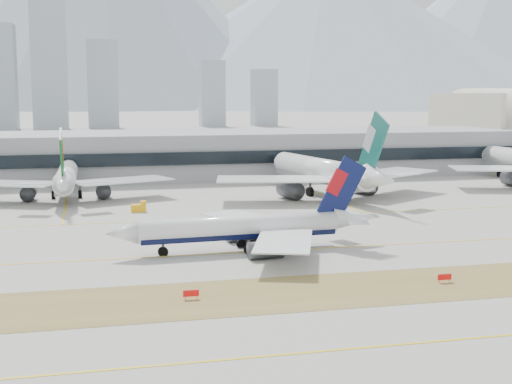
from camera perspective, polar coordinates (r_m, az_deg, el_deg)
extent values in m
plane|color=gray|center=(134.87, 3.21, -4.14)|extent=(3000.00, 3000.00, 0.00)
cube|color=brown|center=(105.45, 8.17, -7.64)|extent=(360.00, 18.00, 0.06)
cube|color=yellow|center=(130.19, 3.83, -4.57)|extent=(360.00, 0.45, 0.04)
cube|color=yellow|center=(85.47, 13.91, -11.55)|extent=(360.00, 0.45, 0.04)
cube|color=yellow|center=(163.32, 0.23, -1.99)|extent=(360.00, 0.45, 0.04)
cylinder|color=white|center=(127.73, -1.33, -2.81)|extent=(36.58, 6.03, 3.98)
cube|color=black|center=(127.94, -1.33, -3.29)|extent=(35.82, 5.39, 1.79)
cone|color=white|center=(124.02, -10.75, -3.27)|extent=(5.78, 4.29, 3.98)
cone|color=white|center=(135.07, 7.82, -2.08)|extent=(8.30, 4.43, 3.98)
cube|color=white|center=(139.54, -0.66, -2.14)|extent=(16.50, 21.59, 0.24)
cube|color=white|center=(139.09, 6.38, -1.64)|extent=(5.32, 6.48, 0.16)
cylinder|color=#3F4247|center=(135.92, -1.06, -3.35)|extent=(6.23, 3.32, 2.99)
cube|color=#3F4247|center=(135.69, -1.06, -2.86)|extent=(2.54, 0.44, 1.39)
cube|color=white|center=(118.83, 2.26, -3.92)|extent=(14.83, 21.48, 0.24)
cube|color=white|center=(129.77, 8.15, -2.36)|extent=(4.84, 6.29, 0.16)
cylinder|color=#3F4247|center=(122.10, 0.78, -4.65)|extent=(6.23, 3.32, 2.99)
cube|color=#3F4247|center=(121.84, 0.78, -4.10)|extent=(2.54, 0.44, 1.39)
cube|color=#0B1245|center=(133.21, 6.88, 0.22)|extent=(9.84, 0.91, 12.47)
cube|color=#AE0B14|center=(132.64, 6.48, 0.78)|extent=(4.46, 0.69, 5.34)
cylinder|color=#3F4247|center=(125.55, -7.45, -4.55)|extent=(0.48, 0.48, 2.39)
cylinder|color=black|center=(125.66, -7.45, -4.77)|extent=(1.83, 0.80, 1.79)
cylinder|color=#3F4247|center=(126.19, -0.57, -4.42)|extent=(0.48, 0.48, 2.39)
cylinder|color=black|center=(126.30, -0.57, -4.64)|extent=(1.83, 0.80, 1.79)
cylinder|color=#3F4247|center=(131.07, -1.20, -3.95)|extent=(0.48, 0.48, 2.39)
cylinder|color=black|center=(131.17, -1.20, -4.16)|extent=(1.83, 0.80, 1.79)
cylinder|color=white|center=(198.71, -14.94, 1.23)|extent=(5.69, 40.50, 5.35)
cube|color=slate|center=(198.88, -14.92, 0.80)|extent=(4.88, 39.68, 2.41)
cone|color=white|center=(221.88, -14.72, 1.91)|extent=(5.40, 6.23, 5.35)
cone|color=white|center=(174.10, -15.23, 0.52)|extent=(5.43, 9.03, 5.35)
cube|color=white|center=(192.86, -10.70, 0.92)|extent=(28.21, 20.38, 0.32)
cube|color=white|center=(175.55, -12.95, 0.79)|extent=(8.33, 6.01, 0.21)
cylinder|color=#3F4247|center=(195.78, -12.11, 0.12)|extent=(4.07, 6.78, 4.01)
cube|color=#3F4247|center=(195.58, -12.13, 0.58)|extent=(0.42, 2.81, 1.87)
cube|color=white|center=(194.03, -19.26, 0.65)|extent=(28.24, 20.70, 0.32)
cube|color=white|center=(176.17, -17.47, 0.65)|extent=(8.35, 6.11, 0.21)
cylinder|color=#3F4247|center=(196.55, -17.74, -0.06)|extent=(4.07, 6.78, 4.01)
cube|color=#3F4247|center=(196.34, -17.76, 0.41)|extent=(0.42, 2.81, 1.87)
cube|color=#0C541A|center=(176.22, -15.27, 2.68)|extent=(0.58, 11.19, 14.35)
cube|color=#C5380B|center=(177.21, -15.27, 3.22)|extent=(0.63, 5.05, 6.14)
cylinder|color=#3F4247|center=(214.47, -14.75, 0.56)|extent=(0.64, 0.64, 3.21)
cylinder|color=black|center=(214.55, -14.74, 0.38)|extent=(0.96, 2.42, 2.41)
cylinder|color=#3F4247|center=(198.29, -15.91, -0.07)|extent=(0.64, 0.64, 3.21)
cylinder|color=black|center=(198.38, -15.90, -0.26)|extent=(0.96, 2.42, 2.41)
cylinder|color=#3F4247|center=(198.02, -13.90, -0.01)|extent=(0.64, 0.64, 3.21)
cylinder|color=black|center=(198.11, -13.89, -0.20)|extent=(0.96, 2.42, 2.41)
cylinder|color=white|center=(198.62, 5.23, 1.78)|extent=(14.72, 48.36, 6.35)
cube|color=slate|center=(198.81, 5.23, 1.28)|extent=(13.61, 47.25, 2.86)
cone|color=white|center=(223.16, 1.83, 2.48)|extent=(7.54, 8.34, 6.35)
cone|color=white|center=(173.53, 9.88, 1.06)|extent=(8.13, 11.62, 6.35)
cube|color=white|center=(201.60, 10.47, 1.50)|extent=(33.23, 28.05, 0.38)
cube|color=white|center=(179.74, 11.73, 1.40)|extent=(10.04, 8.31, 0.25)
cylinder|color=#3F4247|center=(201.56, 8.60, 0.54)|extent=(6.10, 8.71, 4.76)
cube|color=#3F4247|center=(201.33, 8.61, 1.08)|extent=(1.06, 3.36, 2.22)
cube|color=white|center=(184.78, 1.61, 1.05)|extent=(32.69, 19.92, 0.38)
cube|color=white|center=(170.81, 7.20, 1.17)|extent=(9.44, 5.83, 0.25)
cylinder|color=#3F4247|center=(190.51, 2.76, 0.19)|extent=(6.10, 8.71, 4.76)
cube|color=#3F4247|center=(190.27, 2.76, 0.76)|extent=(1.06, 3.36, 2.22)
cube|color=#145B53|center=(175.59, 9.34, 3.63)|extent=(2.91, 13.17, 17.03)
cube|color=#B5B8BF|center=(176.59, 9.12, 4.26)|extent=(1.74, 6.01, 7.29)
cylinder|color=#3F4247|center=(215.27, 2.89, 0.92)|extent=(0.76, 0.76, 3.81)
cylinder|color=black|center=(215.37, 2.89, 0.71)|extent=(1.60, 3.01, 2.86)
cylinder|color=#3F4247|center=(196.13, 4.34, 0.21)|extent=(0.76, 0.76, 3.81)
cylinder|color=black|center=(196.23, 4.34, -0.02)|extent=(1.60, 3.01, 2.86)
cylinder|color=#3F4247|center=(200.07, 6.44, 0.34)|extent=(0.76, 0.76, 3.81)
cylinder|color=black|center=(200.18, 6.43, 0.11)|extent=(1.60, 3.01, 2.86)
cone|color=white|center=(260.64, 17.79, 2.91)|extent=(6.97, 7.88, 6.42)
cube|color=white|center=(222.30, 19.35, 1.79)|extent=(33.67, 22.83, 0.39)
cylinder|color=#3F4247|center=(253.44, 18.99, 1.56)|extent=(0.77, 0.77, 3.85)
cylinder|color=black|center=(253.52, 18.98, 1.38)|extent=(1.34, 2.97, 2.89)
cube|color=gray|center=(245.21, -4.41, 3.08)|extent=(280.00, 42.00, 15.00)
cube|color=black|center=(224.03, -3.56, 2.74)|extent=(280.00, 1.20, 4.00)
cube|color=beige|center=(300.51, 16.22, 4.94)|extent=(2.00, 57.00, 27.90)
cube|color=red|center=(99.17, -5.22, -8.07)|extent=(2.20, 0.15, 0.90)
cylinder|color=orange|center=(99.25, -5.68, -8.46)|extent=(0.10, 0.10, 0.50)
cylinder|color=orange|center=(99.46, -4.76, -8.41)|extent=(0.10, 0.10, 0.50)
cube|color=red|center=(110.87, 14.85, -6.59)|extent=(2.20, 0.15, 0.90)
cylinder|color=orange|center=(110.66, 14.47, -6.95)|extent=(0.10, 0.10, 0.50)
cylinder|color=orange|center=(111.40, 15.21, -6.88)|extent=(0.10, 0.10, 0.50)
cube|color=#F3AD0C|center=(172.33, -9.39, -1.28)|extent=(3.50, 2.00, 1.80)
cube|color=#F3AD0C|center=(172.23, -9.00, -0.87)|extent=(1.20, 1.80, 1.00)
cylinder|color=black|center=(171.56, -9.77, -1.52)|extent=(0.70, 0.30, 0.70)
cylinder|color=black|center=(173.14, -9.80, -1.43)|extent=(0.70, 0.30, 0.70)
cylinder|color=black|center=(171.71, -8.97, -1.49)|extent=(0.70, 0.30, 0.70)
cylinder|color=black|center=(173.29, -9.01, -1.41)|extent=(0.70, 0.30, 0.70)
cube|color=#F3AD0C|center=(180.20, 6.60, -0.82)|extent=(3.50, 2.00, 1.80)
cube|color=#F3AD0C|center=(180.43, 6.97, -0.43)|extent=(1.20, 1.80, 1.00)
cylinder|color=black|center=(179.14, 6.32, -1.05)|extent=(0.70, 0.30, 0.70)
cylinder|color=black|center=(180.63, 6.15, -0.97)|extent=(0.70, 0.30, 0.70)
cylinder|color=black|center=(179.95, 7.04, -1.02)|extent=(0.70, 0.30, 0.70)
cylinder|color=black|center=(181.43, 6.87, -0.95)|extent=(0.70, 0.30, 0.70)
cube|color=#949FA8|center=(577.72, -16.23, 10.29)|extent=(26.00, 23.40, 110.00)
cube|color=#949FA8|center=(591.61, -12.17, 8.43)|extent=(24.00, 21.60, 70.00)
cube|color=#949FA8|center=(605.19, -3.53, 7.86)|extent=(20.00, 18.00, 55.00)
cube|color=#949FA8|center=(614.42, 0.64, 7.55)|extent=(20.00, 18.00, 48.00)
cone|color=#9EA8B7|center=(1537.86, -12.16, 14.62)|extent=(900.00, 900.00, 470.00)
cone|color=#9EA8B7|center=(1607.52, 5.71, 12.52)|extent=(1120.00, 1120.00, 350.00)
cone|color=#9EA8B7|center=(1849.89, 19.54, 12.35)|extent=(1000.00, 1000.00, 410.00)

